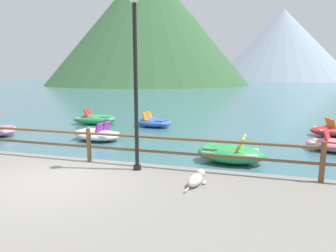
{
  "coord_description": "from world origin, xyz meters",
  "views": [
    {
      "loc": [
        4.38,
        -5.65,
        2.83
      ],
      "look_at": [
        1.32,
        5.0,
        0.9
      ],
      "focal_mm": 31.83,
      "sensor_mm": 36.0,
      "label": 1
    }
  ],
  "objects_px": {
    "pedal_boat_6": "(95,119)",
    "dog_resting": "(196,179)",
    "lamp_post": "(135,67)",
    "pedal_boat_2": "(336,145)",
    "pedal_boat_4": "(153,122)",
    "pedal_boat_0": "(230,153)",
    "pedal_boat_1": "(97,135)"
  },
  "relations": [
    {
      "from": "pedal_boat_6",
      "to": "dog_resting",
      "type": "bearing_deg",
      "value": -49.26
    },
    {
      "from": "lamp_post",
      "to": "pedal_boat_2",
      "type": "xyz_separation_m",
      "value": [
        5.83,
        5.11,
        -2.76
      ]
    },
    {
      "from": "dog_resting",
      "to": "pedal_boat_4",
      "type": "relative_size",
      "value": 0.46
    },
    {
      "from": "lamp_post",
      "to": "pedal_boat_2",
      "type": "height_order",
      "value": "lamp_post"
    },
    {
      "from": "pedal_boat_2",
      "to": "pedal_boat_6",
      "type": "xyz_separation_m",
      "value": [
        -11.69,
        3.02,
        0.05
      ]
    },
    {
      "from": "pedal_boat_4",
      "to": "lamp_post",
      "type": "bearing_deg",
      "value": -73.83
    },
    {
      "from": "lamp_post",
      "to": "dog_resting",
      "type": "relative_size",
      "value": 4.07
    },
    {
      "from": "pedal_boat_0",
      "to": "pedal_boat_1",
      "type": "bearing_deg",
      "value": 162.85
    },
    {
      "from": "pedal_boat_0",
      "to": "dog_resting",
      "type": "bearing_deg",
      "value": -98.76
    },
    {
      "from": "pedal_boat_2",
      "to": "lamp_post",
      "type": "bearing_deg",
      "value": -138.77
    },
    {
      "from": "pedal_boat_4",
      "to": "pedal_boat_6",
      "type": "height_order",
      "value": "pedal_boat_6"
    },
    {
      "from": "pedal_boat_2",
      "to": "pedal_boat_4",
      "type": "relative_size",
      "value": 1.01
    },
    {
      "from": "pedal_boat_0",
      "to": "pedal_boat_6",
      "type": "height_order",
      "value": "pedal_boat_0"
    },
    {
      "from": "pedal_boat_0",
      "to": "pedal_boat_1",
      "type": "relative_size",
      "value": 0.96
    },
    {
      "from": "lamp_post",
      "to": "pedal_boat_2",
      "type": "bearing_deg",
      "value": 41.23
    },
    {
      "from": "pedal_boat_2",
      "to": "pedal_boat_6",
      "type": "distance_m",
      "value": 12.08
    },
    {
      "from": "lamp_post",
      "to": "pedal_boat_6",
      "type": "height_order",
      "value": "lamp_post"
    },
    {
      "from": "pedal_boat_4",
      "to": "dog_resting",
      "type": "bearing_deg",
      "value": -65.41
    },
    {
      "from": "pedal_boat_0",
      "to": "lamp_post",
      "type": "bearing_deg",
      "value": -129.23
    },
    {
      "from": "dog_resting",
      "to": "pedal_boat_6",
      "type": "distance_m",
      "value": 11.53
    },
    {
      "from": "lamp_post",
      "to": "pedal_boat_1",
      "type": "relative_size",
      "value": 1.86
    },
    {
      "from": "pedal_boat_0",
      "to": "pedal_boat_4",
      "type": "distance_m",
      "value": 7.23
    },
    {
      "from": "pedal_boat_0",
      "to": "pedal_boat_6",
      "type": "bearing_deg",
      "value": 145.66
    },
    {
      "from": "lamp_post",
      "to": "pedal_boat_4",
      "type": "bearing_deg",
      "value": 106.17
    },
    {
      "from": "pedal_boat_1",
      "to": "lamp_post",
      "type": "bearing_deg",
      "value": -50.37
    },
    {
      "from": "lamp_post",
      "to": "pedal_boat_6",
      "type": "bearing_deg",
      "value": 125.8
    },
    {
      "from": "pedal_boat_1",
      "to": "pedal_boat_4",
      "type": "xyz_separation_m",
      "value": [
        1.29,
        3.8,
        0.01
      ]
    },
    {
      "from": "lamp_post",
      "to": "dog_resting",
      "type": "bearing_deg",
      "value": -20.03
    },
    {
      "from": "pedal_boat_2",
      "to": "pedal_boat_4",
      "type": "bearing_deg",
      "value": 159.06
    },
    {
      "from": "pedal_boat_1",
      "to": "pedal_boat_4",
      "type": "relative_size",
      "value": 1.01
    },
    {
      "from": "dog_resting",
      "to": "pedal_boat_0",
      "type": "height_order",
      "value": "pedal_boat_0"
    },
    {
      "from": "dog_resting",
      "to": "pedal_boat_6",
      "type": "relative_size",
      "value": 0.4
    }
  ]
}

